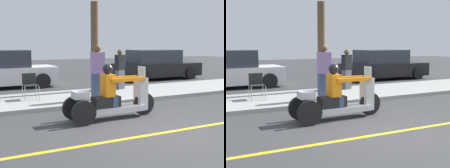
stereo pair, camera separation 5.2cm
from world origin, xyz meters
The scene contains 10 objects.
ground_plane centered at (0.00, 0.00, 0.00)m, with size 60.00×60.00×0.00m, color #38383A.
lane_stripe centered at (-0.39, 0.00, 0.00)m, with size 24.00×0.12×0.01m.
sidewalk_strip centered at (0.00, 4.60, 0.06)m, with size 28.00×2.80×0.12m.
motorcycle_trike centered at (-0.39, 1.63, 0.50)m, with size 2.46×0.74×1.40m.
spectator_end_of_line centered at (0.19, 3.71, 0.96)m, with size 0.44×0.29×1.73m.
spectator_with_child centered at (1.91, 5.35, 0.86)m, with size 0.42×0.32×1.54m.
folding_chair_set_back centered at (-1.71, 4.81, 0.62)m, with size 0.48×0.48×0.82m.
parked_car_lot_left centered at (-1.93, 8.67, 0.75)m, with size 4.24×2.03×1.61m.
parked_car_lot_right centered at (5.78, 8.31, 0.73)m, with size 4.63×2.02×1.55m.
tree_trunk centered at (0.91, 5.51, 1.77)m, with size 0.28×0.28×3.31m.
Camera 2 is at (-3.95, -5.24, 1.91)m, focal length 50.00 mm.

